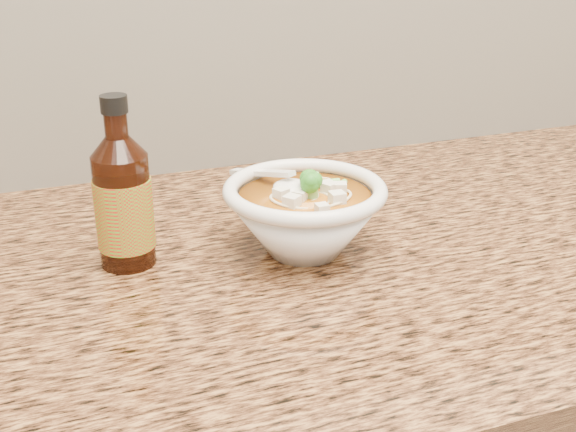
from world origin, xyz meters
name	(u,v)px	position (x,y,z in m)	size (l,w,h in m)	color
counter_slab	(402,247)	(0.00, 1.68, 0.88)	(4.00, 0.68, 0.04)	olive
soup_bowl	(305,217)	(-0.13, 1.67, 0.94)	(0.18, 0.20, 0.10)	white
hot_sauce_bottle	(123,203)	(-0.32, 1.71, 0.97)	(0.07, 0.07, 0.19)	black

